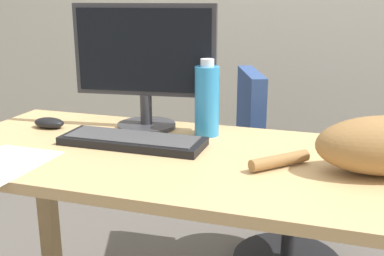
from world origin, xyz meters
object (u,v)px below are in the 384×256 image
at_px(keyboard, 133,141).
at_px(water_bottle, 207,100).
at_px(office_chair, 279,190).
at_px(computer_mouse, 49,123).
at_px(monitor, 145,62).

xyz_separation_m(keyboard, water_bottle, (0.18, 0.17, 0.10)).
height_order(office_chair, computer_mouse, office_chair).
bearing_deg(office_chair, computer_mouse, -141.95).
xyz_separation_m(computer_mouse, water_bottle, (0.54, 0.09, 0.10)).
bearing_deg(computer_mouse, water_bottle, 9.13).
xyz_separation_m(monitor, keyboard, (0.04, -0.19, -0.21)).
bearing_deg(keyboard, office_chair, 60.28).
bearing_deg(office_chair, monitor, -131.42).
distance_m(office_chair, keyboard, 0.85).
xyz_separation_m(office_chair, keyboard, (-0.37, -0.66, 0.38)).
bearing_deg(keyboard, water_bottle, 43.17).
height_order(keyboard, computer_mouse, computer_mouse).
relative_size(monitor, keyboard, 1.09).
xyz_separation_m(keyboard, computer_mouse, (-0.35, 0.09, 0.00)).
height_order(keyboard, water_bottle, water_bottle).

